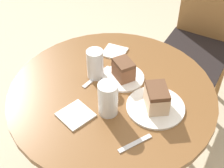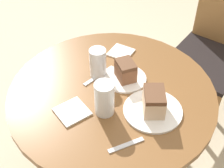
% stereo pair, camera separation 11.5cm
% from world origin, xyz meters
% --- Properties ---
extents(table, '(0.92, 0.92, 0.71)m').
position_xyz_m(table, '(0.00, 0.00, 0.54)').
color(table, brown).
rests_on(table, ground_plane).
extents(chair, '(0.49, 0.54, 0.90)m').
position_xyz_m(chair, '(0.01, 0.85, 0.48)').
color(chair, olive).
rests_on(chair, ground_plane).
extents(plate_near, '(0.19, 0.19, 0.01)m').
position_xyz_m(plate_near, '(-0.01, 0.10, 0.71)').
color(plate_near, white).
rests_on(plate_near, table).
extents(plate_far, '(0.24, 0.24, 0.01)m').
position_xyz_m(plate_far, '(0.21, 0.04, 0.71)').
color(plate_far, white).
rests_on(plate_far, table).
extents(cake_slice_near, '(0.12, 0.11, 0.09)m').
position_xyz_m(cake_slice_near, '(-0.01, 0.10, 0.76)').
color(cake_slice_near, brown).
rests_on(cake_slice_near, plate_near).
extents(cake_slice_far, '(0.14, 0.14, 0.10)m').
position_xyz_m(cake_slice_far, '(0.21, 0.04, 0.77)').
color(cake_slice_far, beige).
rests_on(cake_slice_far, plate_far).
extents(glass_lemonade, '(0.08, 0.08, 0.15)m').
position_xyz_m(glass_lemonade, '(0.07, -0.11, 0.78)').
color(glass_lemonade, beige).
rests_on(glass_lemonade, table).
extents(glass_water, '(0.08, 0.08, 0.14)m').
position_xyz_m(glass_water, '(-0.12, 0.03, 0.77)').
color(glass_water, silver).
rests_on(glass_water, table).
extents(napkin_stack, '(0.14, 0.14, 0.01)m').
position_xyz_m(napkin_stack, '(-0.02, -0.21, 0.71)').
color(napkin_stack, silver).
rests_on(napkin_stack, table).
extents(fork, '(0.02, 0.18, 0.00)m').
position_xyz_m(fork, '(-0.11, 0.02, 0.71)').
color(fork, silver).
rests_on(fork, table).
extents(spoon, '(0.06, 0.14, 0.00)m').
position_xyz_m(spoon, '(0.25, -0.17, 0.71)').
color(spoon, silver).
rests_on(spoon, table).
extents(napkin_side, '(0.14, 0.14, 0.01)m').
position_xyz_m(napkin_side, '(-0.17, 0.22, 0.71)').
color(napkin_side, silver).
rests_on(napkin_side, table).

